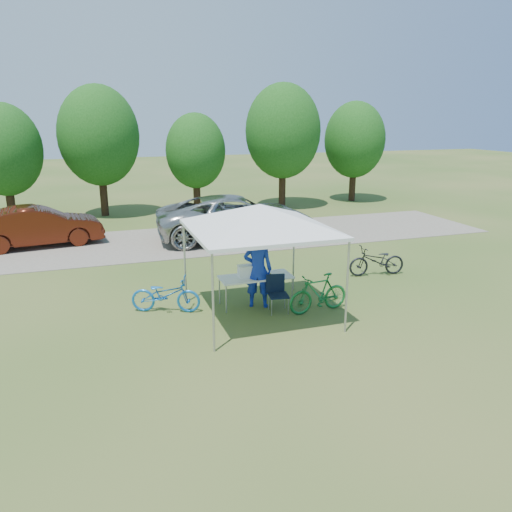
% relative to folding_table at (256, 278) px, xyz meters
% --- Properties ---
extents(ground, '(100.00, 100.00, 0.00)m').
position_rel_folding_table_xyz_m(ground, '(-0.15, -0.76, -0.71)').
color(ground, '#2D5119').
rests_on(ground, ground).
extents(gravel_strip, '(24.00, 5.00, 0.02)m').
position_rel_folding_table_xyz_m(gravel_strip, '(-0.15, 7.24, -0.70)').
color(gravel_strip, gray).
rests_on(gravel_strip, ground).
extents(canopy, '(4.53, 4.53, 3.00)m').
position_rel_folding_table_xyz_m(canopy, '(-0.15, -0.76, 1.94)').
color(canopy, '#A5A5AA').
rests_on(canopy, ground).
extents(treeline, '(24.89, 4.28, 6.30)m').
position_rel_folding_table_xyz_m(treeline, '(-0.45, 13.29, 2.82)').
color(treeline, '#382314').
rests_on(treeline, ground).
extents(folding_table, '(1.84, 0.77, 0.76)m').
position_rel_folding_table_xyz_m(folding_table, '(0.00, 0.00, 0.00)').
color(folding_table, white).
rests_on(folding_table, ground).
extents(folding_chair, '(0.53, 0.55, 0.91)m').
position_rel_folding_table_xyz_m(folding_chair, '(0.36, -0.56, -0.18)').
color(folding_chair, black).
rests_on(folding_chair, ground).
extents(cooler, '(0.43, 0.29, 0.31)m').
position_rel_folding_table_xyz_m(cooler, '(-0.24, 0.00, 0.20)').
color(cooler, white).
rests_on(cooler, folding_table).
extents(ice_cream_cup, '(0.08, 0.08, 0.06)m').
position_rel_folding_table_xyz_m(ice_cream_cup, '(0.35, -0.05, 0.07)').
color(ice_cream_cup, yellow).
rests_on(ice_cream_cup, folding_table).
extents(cyclist, '(0.84, 0.72, 1.96)m').
position_rel_folding_table_xyz_m(cyclist, '(0.01, -0.14, 0.27)').
color(cyclist, '#142EA7').
rests_on(cyclist, ground).
extents(bike_blue, '(1.80, 1.17, 0.89)m').
position_rel_folding_table_xyz_m(bike_blue, '(-2.25, 0.23, -0.27)').
color(bike_blue, blue).
rests_on(bike_blue, ground).
extents(bike_green, '(1.65, 0.63, 0.96)m').
position_rel_folding_table_xyz_m(bike_green, '(1.30, -0.96, -0.23)').
color(bike_green, '#176A30').
rests_on(bike_green, ground).
extents(bike_dark, '(1.80, 0.82, 0.91)m').
position_rel_folding_table_xyz_m(bike_dark, '(4.23, 1.12, -0.26)').
color(bike_dark, black).
rests_on(bike_dark, ground).
extents(minivan, '(6.42, 3.49, 1.71)m').
position_rel_folding_table_xyz_m(minivan, '(1.52, 6.79, 0.16)').
color(minivan, '#AFB0AB').
rests_on(minivan, gravel_strip).
extents(sedan, '(4.63, 2.17, 1.47)m').
position_rel_folding_table_xyz_m(sedan, '(-5.67, 8.13, 0.04)').
color(sedan, '#49180C').
rests_on(sedan, gravel_strip).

